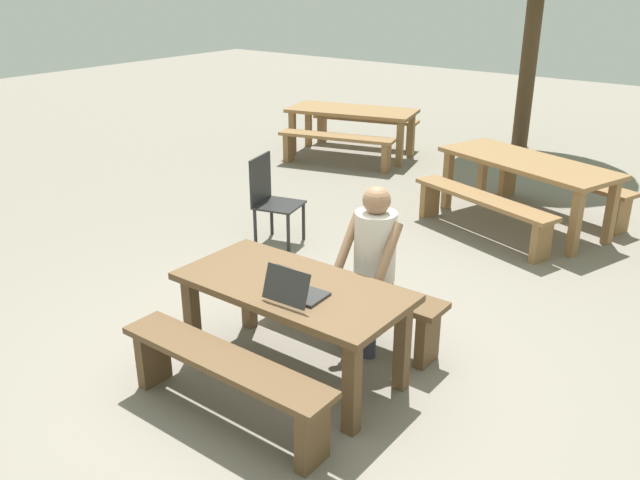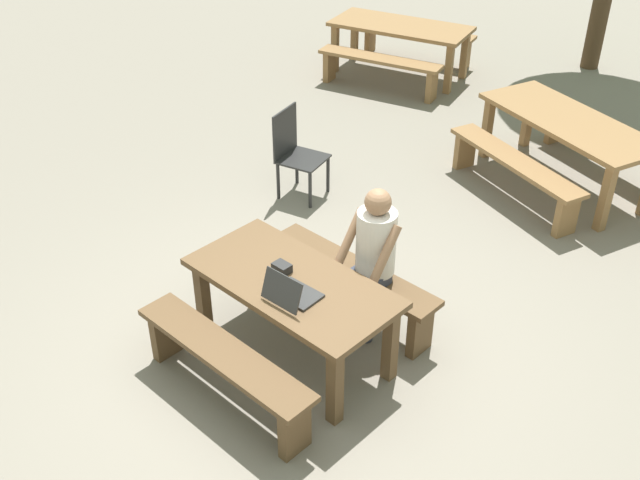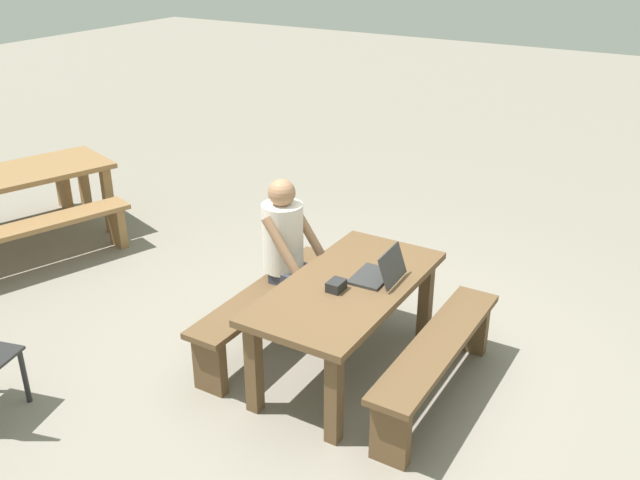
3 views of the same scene
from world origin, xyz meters
name	(u,v)px [view 3 (image 3 of 3)]	position (x,y,z in m)	size (l,w,h in m)	color
ground_plane	(346,369)	(0.00, 0.00, 0.00)	(30.00, 30.00, 0.00)	gray
picnic_table_front	(347,298)	(0.00, 0.00, 0.60)	(1.62, 0.80, 0.71)	brown
bench_near	(437,357)	(0.00, -0.68, 0.34)	(1.60, 0.30, 0.47)	brown
bench_far	(268,304)	(0.00, 0.68, 0.34)	(1.60, 0.30, 0.47)	brown
laptop	(380,272)	(0.16, -0.17, 0.77)	(0.35, 0.33, 0.24)	#2D2D2D
small_pouch	(336,286)	(-0.13, 0.02, 0.74)	(0.13, 0.10, 0.07)	black
person_seated	(287,246)	(0.23, 0.65, 0.75)	(0.42, 0.41, 1.27)	#333847
picnic_table_rear	(5,185)	(0.16, 3.88, 0.64)	(2.13, 1.38, 0.75)	olive
bench_rear_south	(36,235)	(-0.05, 3.24, 0.35)	(1.79, 0.85, 0.46)	olive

